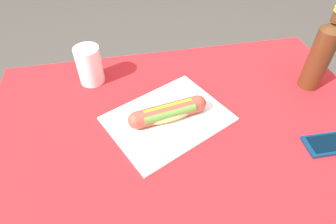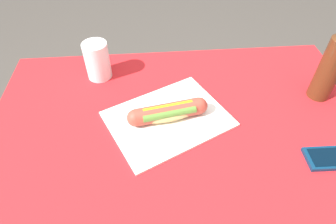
{
  "view_description": "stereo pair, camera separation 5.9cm",
  "coord_description": "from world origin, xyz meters",
  "px_view_note": "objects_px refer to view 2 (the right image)",
  "views": [
    {
      "loc": [
        0.15,
        0.49,
        1.35
      ],
      "look_at": [
        0.04,
        -0.05,
        0.79
      ],
      "focal_mm": 30.5,
      "sensor_mm": 36.0,
      "label": 1
    },
    {
      "loc": [
        0.09,
        0.5,
        1.35
      ],
      "look_at": [
        0.04,
        -0.05,
        0.79
      ],
      "focal_mm": 30.5,
      "sensor_mm": 36.0,
      "label": 2
    }
  ],
  "objects_px": {
    "hot_dog": "(168,112)",
    "drinking_cup": "(97,61)",
    "cell_phone": "(330,158)",
    "soda_bottle": "(332,65)"
  },
  "relations": [
    {
      "from": "hot_dog",
      "to": "cell_phone",
      "type": "xyz_separation_m",
      "value": [
        -0.39,
        0.17,
        -0.02
      ]
    },
    {
      "from": "hot_dog",
      "to": "soda_bottle",
      "type": "xyz_separation_m",
      "value": [
        -0.47,
        -0.07,
        0.08
      ]
    },
    {
      "from": "soda_bottle",
      "to": "drinking_cup",
      "type": "bearing_deg",
      "value": -12.76
    },
    {
      "from": "hot_dog",
      "to": "drinking_cup",
      "type": "relative_size",
      "value": 1.86
    },
    {
      "from": "drinking_cup",
      "to": "cell_phone",
      "type": "bearing_deg",
      "value": 147.01
    },
    {
      "from": "hot_dog",
      "to": "drinking_cup",
      "type": "height_order",
      "value": "drinking_cup"
    },
    {
      "from": "cell_phone",
      "to": "drinking_cup",
      "type": "xyz_separation_m",
      "value": [
        0.6,
        -0.39,
        0.06
      ]
    },
    {
      "from": "hot_dog",
      "to": "cell_phone",
      "type": "distance_m",
      "value": 0.43
    },
    {
      "from": "hot_dog",
      "to": "soda_bottle",
      "type": "height_order",
      "value": "soda_bottle"
    },
    {
      "from": "drinking_cup",
      "to": "hot_dog",
      "type": "bearing_deg",
      "value": 133.49
    }
  ]
}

